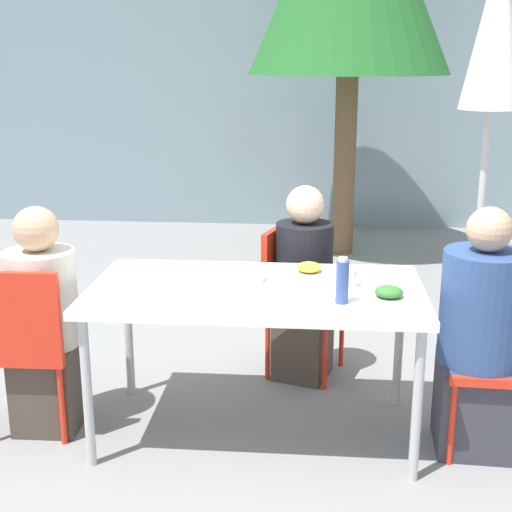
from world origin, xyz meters
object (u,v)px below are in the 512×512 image
(salad_bowl, at_px, (244,276))
(bottle, at_px, (342,281))
(chair_right, at_px, (487,343))
(chair_far, at_px, (293,290))
(person_far, at_px, (304,289))
(chair_left, at_px, (28,338))
(drinking_cup, at_px, (350,278))
(closed_umbrella, at_px, (495,50))
(person_right, at_px, (480,341))
(person_left, at_px, (44,327))

(salad_bowl, bearing_deg, bottle, -32.01)
(chair_right, relative_size, chair_far, 1.00)
(chair_right, height_order, chair_far, same)
(chair_far, distance_m, bottle, 1.03)
(person_far, height_order, salad_bowl, person_far)
(chair_left, bearing_deg, chair_far, 33.24)
(salad_bowl, bearing_deg, drinking_cup, -5.03)
(chair_right, relative_size, closed_umbrella, 0.36)
(person_right, bearing_deg, person_left, 2.04)
(person_right, bearing_deg, drinking_cup, -6.83)
(salad_bowl, bearing_deg, chair_right, -3.36)
(chair_right, bearing_deg, person_far, -33.56)
(chair_right, xyz_separation_m, chair_far, (-0.93, 0.71, 0.00))
(drinking_cup, bearing_deg, person_left, -177.20)
(chair_far, bearing_deg, person_far, 58.11)
(chair_left, distance_m, chair_right, 2.17)
(chair_right, relative_size, person_far, 0.77)
(chair_left, distance_m, person_left, 0.10)
(chair_right, relative_size, bottle, 4.15)
(chair_left, height_order, closed_umbrella, closed_umbrella)
(chair_far, height_order, bottle, bottle)
(chair_far, bearing_deg, salad_bowl, -0.92)
(person_far, bearing_deg, bottle, 29.41)
(closed_umbrella, bearing_deg, chair_right, -98.06)
(person_left, bearing_deg, salad_bowl, 5.64)
(person_right, distance_m, chair_far, 1.18)
(chair_left, relative_size, person_far, 0.77)
(chair_left, relative_size, salad_bowl, 4.41)
(chair_right, bearing_deg, closed_umbrella, -95.20)
(chair_right, height_order, bottle, bottle)
(chair_left, distance_m, chair_far, 1.49)
(chair_far, bearing_deg, closed_umbrella, 118.02)
(salad_bowl, bearing_deg, person_left, -173.14)
(chair_far, xyz_separation_m, person_far, (0.06, -0.07, 0.03))
(person_far, xyz_separation_m, bottle, (0.18, -0.86, 0.32))
(person_far, bearing_deg, person_right, 66.28)
(closed_umbrella, bearing_deg, chair_far, -169.66)
(person_left, height_order, bottle, person_left)
(chair_left, distance_m, bottle, 1.51)
(closed_umbrella, xyz_separation_m, salad_bowl, (-1.28, -0.84, -1.05))
(person_left, relative_size, chair_right, 1.31)
(person_right, distance_m, bottle, 0.72)
(person_far, bearing_deg, chair_right, 71.27)
(chair_right, relative_size, person_right, 0.74)
(bottle, bearing_deg, person_far, 101.73)
(person_right, bearing_deg, chair_far, -39.19)
(chair_far, xyz_separation_m, salad_bowl, (-0.22, -0.65, 0.28))
(person_left, xyz_separation_m, chair_far, (1.18, 0.76, -0.03))
(chair_left, relative_size, closed_umbrella, 0.36)
(person_left, xyz_separation_m, chair_right, (2.11, 0.05, -0.03))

